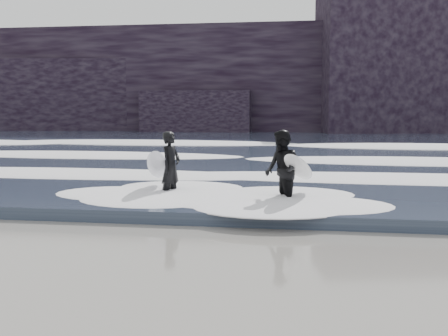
{
  "coord_description": "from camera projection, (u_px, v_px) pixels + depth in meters",
  "views": [
    {
      "loc": [
        2.55,
        -8.73,
        2.61
      ],
      "look_at": [
        0.25,
        5.65,
        1.0
      ],
      "focal_mm": 45.0,
      "sensor_mm": 36.0,
      "label": 1
    }
  ],
  "objects": [
    {
      "name": "headland",
      "position": [
        288.0,
        81.0,
        53.85
      ],
      "size": [
        70.0,
        9.0,
        10.0
      ],
      "primitive_type": "cube",
      "color": "black",
      "rests_on": "ground"
    },
    {
      "name": "surfer_right",
      "position": [
        283.0,
        170.0,
        14.06
      ],
      "size": [
        1.45,
        2.12,
        2.03
      ],
      "color": "black",
      "rests_on": "ground"
    },
    {
      "name": "surfer_left",
      "position": [
        169.0,
        167.0,
        15.26
      ],
      "size": [
        1.21,
        1.92,
        1.93
      ],
      "color": "black",
      "rests_on": "ground"
    },
    {
      "name": "sea",
      "position": [
        275.0,
        143.0,
        37.7
      ],
      "size": [
        90.0,
        52.0,
        0.3
      ],
      "primitive_type": "cube",
      "color": "#2A3445",
      "rests_on": "ground"
    },
    {
      "name": "ground",
      "position": [
        155.0,
        265.0,
        9.25
      ],
      "size": [
        120.0,
        120.0,
        0.0
      ],
      "primitive_type": "plane",
      "color": "olive",
      "rests_on": "ground"
    },
    {
      "name": "foam_far",
      "position": [
        271.0,
        142.0,
        33.74
      ],
      "size": [
        60.0,
        4.8,
        0.3
      ],
      "primitive_type": "ellipsoid",
      "color": "white",
      "rests_on": "sea"
    },
    {
      "name": "foam_mid",
      "position": [
        255.0,
        156.0,
        24.91
      ],
      "size": [
        60.0,
        4.0,
        0.24
      ],
      "primitive_type": "ellipsoid",
      "color": "white",
      "rests_on": "sea"
    },
    {
      "name": "foam_near",
      "position": [
        233.0,
        175.0,
        18.04
      ],
      "size": [
        60.0,
        3.2,
        0.2
      ],
      "primitive_type": "ellipsoid",
      "color": "white",
      "rests_on": "sea"
    }
  ]
}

